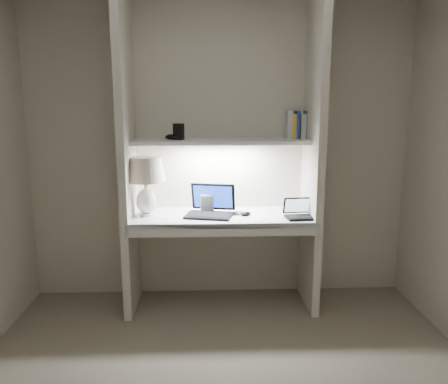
{
  "coord_description": "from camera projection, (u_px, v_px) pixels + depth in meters",
  "views": [
    {
      "loc": [
        -0.12,
        -2.19,
        1.63
      ],
      "look_at": [
        0.02,
        1.05,
        0.99
      ],
      "focal_mm": 35.0,
      "sensor_mm": 36.0,
      "label": 1
    }
  ],
  "objects": [
    {
      "name": "speaker",
      "position": [
        207.0,
        203.0,
        3.59
      ],
      "size": [
        0.11,
        0.08,
        0.15
      ],
      "primitive_type": "cube",
      "rotation": [
        0.0,
        0.0,
        0.1
      ],
      "color": "silver",
      "rests_on": "desk"
    },
    {
      "name": "shelf",
      "position": [
        221.0,
        142.0,
        3.5
      ],
      "size": [
        1.4,
        0.36,
        0.03
      ],
      "primitive_type": "cube",
      "color": "silver",
      "rests_on": "back_wall"
    },
    {
      "name": "desk",
      "position": [
        221.0,
        217.0,
        3.52
      ],
      "size": [
        1.4,
        0.55,
        0.04
      ],
      "primitive_type": "cube",
      "color": "white",
      "rests_on": "alcove_panel_left"
    },
    {
      "name": "table_lamp",
      "position": [
        145.0,
        176.0,
        3.43
      ],
      "size": [
        0.32,
        0.32,
        0.47
      ],
      "color": "white",
      "rests_on": "desk"
    },
    {
      "name": "laptop_main",
      "position": [
        211.0,
        208.0,
        3.5
      ],
      "size": [
        0.42,
        0.39,
        0.24
      ],
      "rotation": [
        0.0,
        0.0,
        -0.23
      ],
      "color": "black",
      "rests_on": "desk"
    },
    {
      "name": "sticky_note",
      "position": [
        143.0,
        212.0,
        3.59
      ],
      "size": [
        0.08,
        0.08,
        0.0
      ],
      "primitive_type": "cube",
      "rotation": [
        0.0,
        0.0,
        0.44
      ],
      "color": "gold",
      "rests_on": "desk"
    },
    {
      "name": "cable_coil",
      "position": [
        238.0,
        213.0,
        3.54
      ],
      "size": [
        0.11,
        0.11,
        0.01
      ],
      "primitive_type": "torus",
      "rotation": [
        0.0,
        0.0,
        -0.06
      ],
      "color": "black",
      "rests_on": "desk"
    },
    {
      "name": "strip_light",
      "position": [
        221.0,
        144.0,
        3.5
      ],
      "size": [
        0.6,
        0.04,
        0.02
      ],
      "primitive_type": "cube",
      "color": "white",
      "rests_on": "shelf"
    },
    {
      "name": "alcove_panel_left",
      "position": [
        127.0,
        156.0,
        3.39
      ],
      "size": [
        0.06,
        0.55,
        2.5
      ],
      "primitive_type": "cube",
      "color": "beige",
      "rests_on": "floor"
    },
    {
      "name": "mouse",
      "position": [
        246.0,
        214.0,
        3.48
      ],
      "size": [
        0.1,
        0.08,
        0.03
      ],
      "primitive_type": "ellipsoid",
      "rotation": [
        0.0,
        0.0,
        0.33
      ],
      "color": "black",
      "rests_on": "desk"
    },
    {
      "name": "laptop_netbook",
      "position": [
        300.0,
        213.0,
        3.42
      ],
      "size": [
        0.25,
        0.22,
        0.15
      ],
      "rotation": [
        0.0,
        0.0,
        0.1
      ],
      "color": "black",
      "rests_on": "desk"
    },
    {
      "name": "back_wall",
      "position": [
        220.0,
        152.0,
        3.69
      ],
      "size": [
        3.2,
        0.01,
        2.5
      ],
      "primitive_type": "cube",
      "color": "beige",
      "rests_on": "floor"
    },
    {
      "name": "alcove_panel_right",
      "position": [
        313.0,
        155.0,
        3.45
      ],
      "size": [
        0.06,
        0.55,
        2.5
      ],
      "primitive_type": "cube",
      "color": "beige",
      "rests_on": "floor"
    },
    {
      "name": "book_row",
      "position": [
        299.0,
        126.0,
        3.59
      ],
      "size": [
        0.22,
        0.15,
        0.23
      ],
      "color": "silver",
      "rests_on": "shelf"
    },
    {
      "name": "shelf_box",
      "position": [
        179.0,
        132.0,
        3.48
      ],
      "size": [
        0.09,
        0.08,
        0.13
      ],
      "primitive_type": "cube",
      "rotation": [
        0.0,
        0.0,
        -0.43
      ],
      "color": "black",
      "rests_on": "shelf"
    },
    {
      "name": "desk_apron",
      "position": [
        222.0,
        230.0,
        3.27
      ],
      "size": [
        1.46,
        0.03,
        0.1
      ],
      "primitive_type": "cube",
      "color": "silver",
      "rests_on": "desk"
    },
    {
      "name": "shelf_gadget",
      "position": [
        171.0,
        137.0,
        3.49
      ],
      "size": [
        0.11,
        0.08,
        0.04
      ],
      "primitive_type": "ellipsoid",
      "rotation": [
        0.0,
        0.0,
        -0.11
      ],
      "color": "black",
      "rests_on": "shelf"
    }
  ]
}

